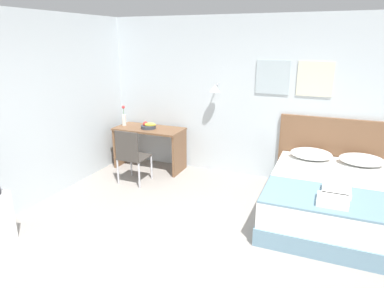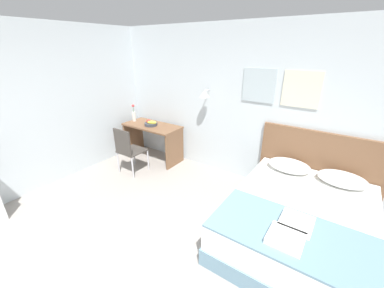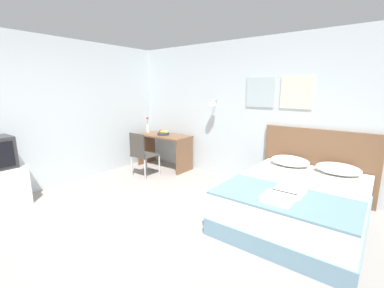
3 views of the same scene
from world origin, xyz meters
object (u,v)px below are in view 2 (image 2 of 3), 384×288
at_px(bed, 298,222).
at_px(pillow_right, 342,179).
at_px(pillow_left, 289,166).
at_px(desk, 153,135).
at_px(fruit_bowl, 151,124).
at_px(flower_vase, 134,115).
at_px(throw_blanket, 290,233).
at_px(folded_towel_near_foot, 296,222).
at_px(headboard, 317,167).
at_px(folded_towel_mid_bed, 286,238).
at_px(desk_chair, 128,148).

bearing_deg(bed, pillow_right, 65.60).
bearing_deg(pillow_left, desk, -179.41).
bearing_deg(fruit_bowl, pillow_right, 1.04).
relative_size(desk, flower_vase, 3.32).
height_order(pillow_right, desk, desk).
bearing_deg(flower_vase, desk, 0.89).
bearing_deg(throw_blanket, fruit_bowl, 157.48).
xyz_separation_m(throw_blanket, folded_towel_near_foot, (0.02, 0.14, 0.04)).
bearing_deg(desk, bed, -13.23).
distance_m(headboard, pillow_right, 0.45).
xyz_separation_m(folded_towel_mid_bed, fruit_bowl, (-3.09, 1.43, 0.20)).
relative_size(bed, desk_chair, 2.24).
distance_m(folded_towel_near_foot, folded_towel_mid_bed, 0.29).
relative_size(bed, folded_towel_near_foot, 6.45).
bearing_deg(folded_towel_near_foot, pillow_right, 75.11).
height_order(bed, folded_towel_mid_bed, folded_towel_mid_bed).
bearing_deg(pillow_right, bed, -114.40).
relative_size(throw_blanket, desk_chair, 1.72).
distance_m(pillow_right, desk_chair, 3.46).
distance_m(pillow_left, fruit_bowl, 2.76).
distance_m(pillow_left, folded_towel_near_foot, 1.26).
distance_m(bed, folded_towel_mid_bed, 0.80).
xyz_separation_m(bed, headboard, (0.00, 1.05, 0.30)).
height_order(headboard, desk_chair, headboard).
height_order(pillow_left, pillow_right, same).
height_order(folded_towel_mid_bed, fruit_bowl, fruit_bowl).
bearing_deg(desk_chair, folded_towel_near_foot, -7.82).
bearing_deg(folded_towel_mid_bed, pillow_left, 102.56).
bearing_deg(headboard, folded_towel_mid_bed, -90.39).
bearing_deg(bed, folded_towel_near_foot, -87.01).
xyz_separation_m(throw_blanket, folded_towel_mid_bed, (-0.01, -0.14, 0.04)).
xyz_separation_m(desk_chair, flower_vase, (-0.59, 0.75, 0.36)).
distance_m(desk, desk_chair, 0.76).
xyz_separation_m(headboard, pillow_left, (-0.34, -0.29, 0.05)).
distance_m(pillow_left, folded_towel_mid_bed, 1.53).
relative_size(headboard, throw_blanket, 1.11).
bearing_deg(pillow_left, fruit_bowl, -178.69).
distance_m(headboard, pillow_left, 0.45).
relative_size(pillow_right, folded_towel_near_foot, 1.93).
distance_m(throw_blanket, desk, 3.38).
distance_m(pillow_right, desk, 3.45).
relative_size(bed, pillow_right, 3.34).
height_order(headboard, throw_blanket, headboard).
distance_m(folded_towel_mid_bed, desk, 3.42).
bearing_deg(bed, desk, 166.77).
bearing_deg(pillow_left, headboard, 39.91).
bearing_deg(headboard, pillow_left, -140.09).
relative_size(bed, headboard, 1.18).
bearing_deg(folded_towel_mid_bed, flower_vase, 158.04).
bearing_deg(folded_towel_mid_bed, fruit_bowl, 155.19).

